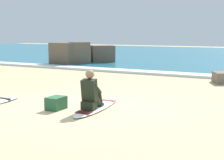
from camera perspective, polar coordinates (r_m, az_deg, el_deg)
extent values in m
plane|color=#CCB584|center=(8.46, -5.63, -4.67)|extent=(80.00, 80.00, 0.00)
cube|color=white|center=(14.95, 10.38, 1.06)|extent=(80.00, 0.90, 0.11)
ellipsoid|color=white|center=(8.28, -2.60, -4.69)|extent=(0.83, 2.47, 0.07)
cube|color=red|center=(8.88, -0.83, -3.54)|extent=(0.49, 0.16, 0.01)
cube|color=#4A1311|center=(7.59, -4.98, -5.61)|extent=(0.39, 0.29, 0.01)
cube|color=black|center=(7.81, -4.07, -4.42)|extent=(0.36, 0.31, 0.20)
cylinder|color=black|center=(7.98, -4.20, -3.04)|extent=(0.21, 0.42, 0.43)
cylinder|color=black|center=(8.18, -3.70, -2.98)|extent=(0.16, 0.27, 0.42)
cube|color=black|center=(8.28, -3.52, -4.21)|extent=(0.13, 0.23, 0.05)
cylinder|color=black|center=(7.90, -2.87, -3.15)|extent=(0.21, 0.42, 0.43)
cylinder|color=black|center=(8.09, -2.21, -3.09)|extent=(0.16, 0.27, 0.42)
cube|color=black|center=(8.19, -1.98, -4.34)|extent=(0.13, 0.23, 0.05)
cube|color=black|center=(7.78, -3.98, -1.84)|extent=(0.38, 0.34, 0.57)
sphere|color=#A37556|center=(7.75, -3.92, 1.03)|extent=(0.21, 0.21, 0.21)
cylinder|color=black|center=(7.96, -4.46, -1.43)|extent=(0.15, 0.40, 0.31)
cylinder|color=black|center=(7.85, -2.60, -1.55)|extent=(0.15, 0.40, 0.31)
cube|color=black|center=(9.60, -18.27, -3.07)|extent=(0.48, 0.11, 0.01)
cube|color=brown|center=(20.90, -6.37, 4.45)|extent=(1.38, 1.10, 1.05)
cube|color=brown|center=(19.69, -5.76, 4.67)|extent=(1.70, 1.69, 1.35)
cube|color=brown|center=(21.34, -7.89, 3.83)|extent=(1.75, 1.97, 0.55)
cube|color=brown|center=(20.60, -1.66, 4.53)|extent=(1.93, 1.92, 1.11)
cube|color=brown|center=(19.72, -7.78, 4.59)|extent=(1.83, 1.81, 1.32)
cube|color=#285B38|center=(8.21, -9.77, -4.01)|extent=(0.38, 0.49, 0.32)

